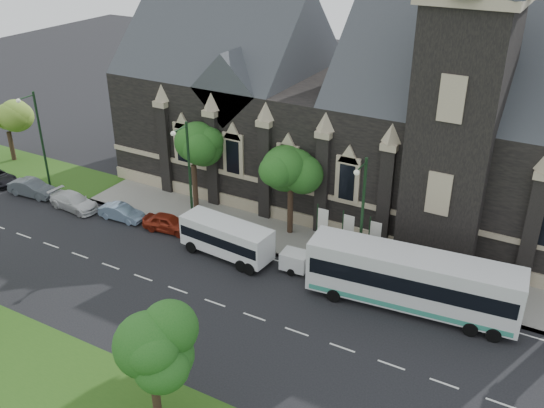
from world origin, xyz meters
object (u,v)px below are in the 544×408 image
Objects in this scene: tree_walk_far at (8,117)px; banner_flag_left at (321,225)px; sedan at (122,212)px; car_far_grey at (32,188)px; banner_flag_right at (373,238)px; car_far_white at (74,201)px; street_lamp_near at (361,214)px; tree_walk_left at (196,145)px; tree_walk_right at (295,165)px; car_far_red at (168,223)px; shuttle_bus at (227,237)px; banner_flag_center at (346,231)px; tour_coach at (412,280)px; street_lamp_mid at (188,172)px; street_lamp_far at (39,135)px; box_trailer at (295,260)px; tree_park_east at (156,345)px.

banner_flag_left is (34.11, -1.18, -2.24)m from tree_walk_far.
car_far_grey reaches higher than sedan.
car_far_white is (-25.19, -3.67, -1.70)m from banner_flag_right.
tree_walk_far is 0.70× the size of street_lamp_near.
street_lamp_near reaches higher than tree_walk_left.
tree_walk_right is 11.13m from car_far_red.
shuttle_bus is 6.26m from car_far_red.
banner_flag_left is 1.00× the size of banner_flag_center.
banner_flag_left is at bearing -1.97° from tree_walk_far.
tour_coach is (5.88, -3.23, -0.28)m from banner_flag_center.
street_lamp_far is at bearing 180.00° from street_lamp_mid.
sedan is (17.73, -4.35, -3.98)m from tree_walk_far.
tree_walk_far is 0.47× the size of tour_coach.
box_trailer is (-8.38, 0.20, -1.27)m from tour_coach.
tree_walk_left is 0.85× the size of street_lamp_mid.
tree_walk_left is 20.88m from tour_coach.
tree_walk_far reaches higher than banner_flag_center.
sedan is at bearing -176.40° from street_lamp_near.
tree_walk_left is 1.22× the size of tree_walk_far.
box_trailer is at bearing -61.46° from tree_walk_right.
tree_walk_right is 9.01m from tree_walk_left.
tour_coach is (4.16, -1.32, -3.01)m from street_lamp_near.
tour_coach is 1.86× the size of shuttle_bus.
street_lamp_mid is (-7.21, -3.62, -0.71)m from tree_walk_right.
shuttle_bus is at bearing 176.38° from tour_coach.
street_lamp_far is at bearing 147.90° from tree_park_east.
street_lamp_far is 2.25× the size of banner_flag_left.
tree_walk_far is at bearing 168.41° from tour_coach.
tree_walk_left is at bearing 173.11° from banner_flag_center.
tree_walk_far is at bearing 178.14° from banner_flag_center.
car_far_grey is at bearing 89.07° from sedan.
banner_flag_center is (-1.71, 1.91, -2.73)m from street_lamp_near.
banner_flag_center reaches higher than sedan.
box_trailer is 11.38m from car_far_red.
street_lamp_mid is at bearing -63.53° from tree_walk_left.
street_lamp_far is (-23.21, -3.62, -0.71)m from tree_walk_right.
car_far_white is at bearing -175.94° from street_lamp_near.
tree_walk_right is 1.89× the size of car_far_red.
tree_park_east is at bearing -92.78° from box_trailer.
car_far_red reaches higher than car_far_white.
street_lamp_mid is 4.77m from car_far_red.
street_lamp_mid is 16.68m from car_far_grey.
tree_walk_left reaches higher than banner_flag_left.
banner_flag_center reaches higher than tour_coach.
street_lamp_mid is at bearing -171.18° from banner_flag_center.
tree_park_east reaches higher than car_far_red.
tree_park_east reaches higher than car_far_white.
street_lamp_mid is 10.81m from banner_flag_left.
shuttle_bus is (4.54, -1.79, -3.53)m from street_lamp_mid.
tree_park_east is 25.97m from car_far_white.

